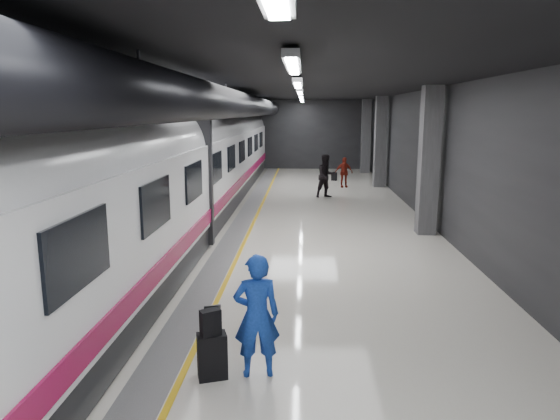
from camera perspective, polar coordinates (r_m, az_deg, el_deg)
ground at (r=13.87m, az=-0.49°, el=-4.42°), size 40.00×40.00×0.00m
platform_hall at (r=14.34m, az=-1.45°, el=10.40°), size 10.02×40.02×4.51m
train at (r=14.03m, az=-13.90°, el=4.05°), size 3.05×38.00×4.05m
traveler_main at (r=7.18m, az=-2.68°, el=-11.97°), size 0.72×0.54×1.80m
suitcase_main at (r=7.40m, az=-7.75°, el=-16.21°), size 0.47×0.37×0.66m
shoulder_bag at (r=7.15m, az=-7.95°, el=-12.62°), size 0.32×0.27×0.37m
traveler_far_a at (r=22.08m, az=5.31°, el=3.91°), size 1.15×1.04×1.92m
traveler_far_b at (r=25.29m, az=7.31°, el=4.31°), size 0.93×0.50×1.51m
suitcase_far at (r=27.76m, az=6.21°, el=3.83°), size 0.34×0.26×0.45m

